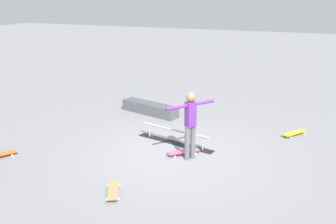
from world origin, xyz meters
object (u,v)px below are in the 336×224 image
at_px(grind_rail, 175,137).
at_px(skater_main, 190,121).
at_px(skate_ledge, 150,108).
at_px(loose_skateboard_yellow, 294,133).
at_px(skateboard_main, 183,152).
at_px(loose_skateboard_natural, 113,190).

relative_size(grind_rail, skater_main, 1.37).
relative_size(grind_rail, skate_ledge, 1.11).
distance_m(skate_ledge, skater_main, 3.73).
bearing_deg(loose_skateboard_yellow, grind_rail, 155.97).
height_order(grind_rail, skateboard_main, grind_rail).
bearing_deg(skateboard_main, grind_rail, 84.10).
bearing_deg(grind_rail, loose_skateboard_natural, 98.75).
xyz_separation_m(loose_skateboard_yellow, loose_skateboard_natural, (3.11, 4.57, 0.00)).
bearing_deg(skate_ledge, grind_rail, 127.86).
bearing_deg(skate_ledge, skater_main, 128.46).
distance_m(skater_main, skateboard_main, 0.91).
xyz_separation_m(grind_rail, loose_skateboard_natural, (0.24, 2.87, -0.09)).
bearing_deg(loose_skateboard_natural, grind_rail, 148.34).
relative_size(skateboard_main, loose_skateboard_yellow, 0.95).
distance_m(skate_ledge, skateboard_main, 3.38).
height_order(skate_ledge, skater_main, skater_main).
xyz_separation_m(skater_main, loose_skateboard_yellow, (-2.21, -2.48, -0.87)).
distance_m(skate_ledge, loose_skateboard_yellow, 4.50).
bearing_deg(skater_main, skate_ledge, 75.92).
bearing_deg(loose_skateboard_natural, loose_skateboard_yellow, 118.93).
bearing_deg(skater_main, loose_skateboard_natural, -165.91).
bearing_deg(grind_rail, skate_ledge, -38.53).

